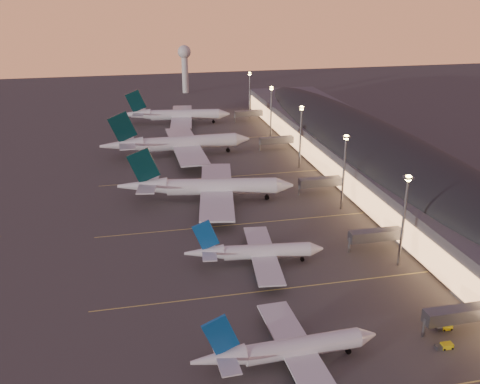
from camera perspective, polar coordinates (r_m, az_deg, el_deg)
name	(u,v)px	position (r m, az deg, el deg)	size (l,w,h in m)	color
ground	(270,280)	(139.51, 3.20, -9.32)	(700.00, 700.00, 0.00)	#403D3B
airliner_narrow_south	(287,349)	(110.46, 5.06, -16.38)	(38.58, 34.41, 13.80)	silver
airliner_narrow_north	(255,252)	(145.16, 1.61, -6.41)	(37.98, 34.13, 13.56)	silver
airliner_wide_near	(207,187)	(186.54, -3.59, 0.53)	(61.16, 56.40, 19.61)	silver
airliner_wide_mid	(177,144)	(238.30, -6.72, 5.15)	(66.04, 59.95, 21.18)	silver
airliner_wide_far	(175,115)	(294.90, -6.91, 8.15)	(59.62, 54.77, 19.08)	silver
terminal_building	(372,152)	(219.60, 13.89, 4.18)	(56.35, 255.00, 17.46)	#4F4F54
light_masts	(318,139)	(200.54, 8.33, 5.59)	(2.20, 217.20, 25.90)	slate
radar_tower	(185,61)	(381.16, -5.92, 13.73)	(9.00, 9.00, 32.50)	silver
lane_markings	(237,218)	(174.08, -0.29, -2.78)	(90.00, 180.36, 0.00)	#D8C659
baggage_tug_a	(445,346)	(123.56, 21.00, -15.09)	(3.72, 1.72, 1.10)	gold
baggage_tug_b	(444,327)	(129.37, 20.98, -13.32)	(3.60, 1.68, 1.06)	gold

